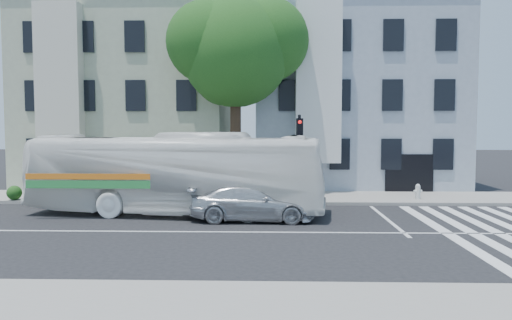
{
  "coord_description": "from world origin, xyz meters",
  "views": [
    {
      "loc": [
        1.8,
        -17.38,
        3.78
      ],
      "look_at": [
        1.24,
        2.32,
        2.4
      ],
      "focal_mm": 35.0,
      "sensor_mm": 36.0,
      "label": 1
    }
  ],
  "objects_px": {
    "bus": "(177,173)",
    "sedan": "(252,203)",
    "traffic_signal": "(299,146)",
    "fire_hydrant": "(418,191)"
  },
  "relations": [
    {
      "from": "bus",
      "to": "sedan",
      "type": "relative_size",
      "value": 2.55
    },
    {
      "from": "traffic_signal",
      "to": "fire_hydrant",
      "type": "height_order",
      "value": "traffic_signal"
    },
    {
      "from": "sedan",
      "to": "traffic_signal",
      "type": "distance_m",
      "value": 5.17
    },
    {
      "from": "traffic_signal",
      "to": "fire_hydrant",
      "type": "distance_m",
      "value": 6.32
    },
    {
      "from": "bus",
      "to": "traffic_signal",
      "type": "bearing_deg",
      "value": -53.95
    },
    {
      "from": "sedan",
      "to": "fire_hydrant",
      "type": "xyz_separation_m",
      "value": [
        7.98,
        4.95,
        -0.18
      ]
    },
    {
      "from": "sedan",
      "to": "fire_hydrant",
      "type": "relative_size",
      "value": 6.51
    },
    {
      "from": "traffic_signal",
      "to": "fire_hydrant",
      "type": "bearing_deg",
      "value": -5.71
    },
    {
      "from": "sedan",
      "to": "traffic_signal",
      "type": "bearing_deg",
      "value": -26.08
    },
    {
      "from": "sedan",
      "to": "fire_hydrant",
      "type": "bearing_deg",
      "value": -57.87
    }
  ]
}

